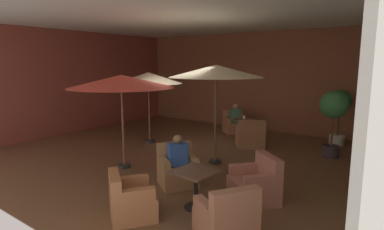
{
  "coord_description": "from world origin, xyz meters",
  "views": [
    {
      "loc": [
        5.44,
        -6.91,
        2.6
      ],
      "look_at": [
        0.0,
        0.46,
        1.09
      ],
      "focal_mm": 29.68,
      "sensor_mm": 36.0,
      "label": 1
    }
  ],
  "objects_px": {
    "potted_tree_left_corner": "(334,111)",
    "potted_tree_mid_left": "(339,107)",
    "armchair_front_left_east": "(250,137)",
    "patio_umbrella_tall_red": "(148,78)",
    "armchair_front_left_north": "(235,125)",
    "armchair_front_right_south": "(226,221)",
    "patron_by_window": "(178,152)",
    "patio_umbrella_center_beige": "(121,82)",
    "cafe_table_front_left": "(245,125)",
    "armchair_front_right_east": "(130,200)",
    "armchair_front_right_west": "(256,185)",
    "iced_drink_cup": "(244,117)",
    "cafe_table_front_right": "(196,180)",
    "armchair_front_right_north": "(177,170)",
    "patio_umbrella_near_wall": "(216,72)",
    "patron_blue_shirt": "(235,114)"
  },
  "relations": [
    {
      "from": "patron_by_window",
      "to": "patio_umbrella_center_beige",
      "type": "bearing_deg",
      "value": 175.99
    },
    {
      "from": "armchair_front_right_south",
      "to": "patio_umbrella_center_beige",
      "type": "bearing_deg",
      "value": 159.76
    },
    {
      "from": "armchair_front_right_east",
      "to": "cafe_table_front_right",
      "type": "bearing_deg",
      "value": 54.17
    },
    {
      "from": "cafe_table_front_left",
      "to": "potted_tree_left_corner",
      "type": "xyz_separation_m",
      "value": [
        2.92,
        -0.46,
        0.81
      ]
    },
    {
      "from": "patio_umbrella_center_beige",
      "to": "patron_by_window",
      "type": "xyz_separation_m",
      "value": [
        1.83,
        -0.13,
        -1.42
      ]
    },
    {
      "from": "armchair_front_right_south",
      "to": "patron_by_window",
      "type": "distance_m",
      "value": 2.34
    },
    {
      "from": "cafe_table_front_left",
      "to": "patron_by_window",
      "type": "height_order",
      "value": "patron_by_window"
    },
    {
      "from": "cafe_table_front_right",
      "to": "patio_umbrella_tall_red",
      "type": "distance_m",
      "value": 5.27
    },
    {
      "from": "armchair_front_left_east",
      "to": "patio_umbrella_tall_red",
      "type": "relative_size",
      "value": 0.49
    },
    {
      "from": "cafe_table_front_right",
      "to": "patron_blue_shirt",
      "type": "relative_size",
      "value": 1.16
    },
    {
      "from": "armchair_front_left_north",
      "to": "armchair_front_right_south",
      "type": "relative_size",
      "value": 1.02
    },
    {
      "from": "armchair_front_left_east",
      "to": "potted_tree_mid_left",
      "type": "height_order",
      "value": "potted_tree_mid_left"
    },
    {
      "from": "potted_tree_left_corner",
      "to": "potted_tree_mid_left",
      "type": "xyz_separation_m",
      "value": [
        -0.16,
        1.49,
        -0.08
      ]
    },
    {
      "from": "patio_umbrella_tall_red",
      "to": "patio_umbrella_center_beige",
      "type": "bearing_deg",
      "value": -60.37
    },
    {
      "from": "patron_blue_shirt",
      "to": "patio_umbrella_tall_red",
      "type": "bearing_deg",
      "value": -117.96
    },
    {
      "from": "cafe_table_front_left",
      "to": "armchair_front_right_south",
      "type": "relative_size",
      "value": 0.67
    },
    {
      "from": "armchair_front_right_east",
      "to": "armchair_front_right_west",
      "type": "distance_m",
      "value": 2.34
    },
    {
      "from": "armchair_front_left_east",
      "to": "patio_umbrella_tall_red",
      "type": "bearing_deg",
      "value": -153.89
    },
    {
      "from": "armchair_front_right_north",
      "to": "patron_blue_shirt",
      "type": "relative_size",
      "value": 1.52
    },
    {
      "from": "cafe_table_front_right",
      "to": "armchair_front_right_north",
      "type": "height_order",
      "value": "armchair_front_right_north"
    },
    {
      "from": "potted_tree_left_corner",
      "to": "patron_blue_shirt",
      "type": "distance_m",
      "value": 3.87
    },
    {
      "from": "patio_umbrella_tall_red",
      "to": "patron_by_window",
      "type": "distance_m",
      "value": 4.14
    },
    {
      "from": "patron_by_window",
      "to": "iced_drink_cup",
      "type": "distance_m",
      "value": 4.75
    },
    {
      "from": "potted_tree_mid_left",
      "to": "patron_by_window",
      "type": "relative_size",
      "value": 2.65
    },
    {
      "from": "patio_umbrella_center_beige",
      "to": "cafe_table_front_right",
      "type": "bearing_deg",
      "value": -15.51
    },
    {
      "from": "armchair_front_right_west",
      "to": "armchair_front_left_north",
      "type": "bearing_deg",
      "value": 122.65
    },
    {
      "from": "armchair_front_right_west",
      "to": "potted_tree_mid_left",
      "type": "distance_m",
      "value": 5.48
    },
    {
      "from": "potted_tree_mid_left",
      "to": "armchair_front_left_north",
      "type": "bearing_deg",
      "value": -174.65
    },
    {
      "from": "armchair_front_right_south",
      "to": "armchair_front_right_north",
      "type": "bearing_deg",
      "value": 146.82
    },
    {
      "from": "cafe_table_front_right",
      "to": "iced_drink_cup",
      "type": "bearing_deg",
      "value": 108.45
    },
    {
      "from": "armchair_front_left_east",
      "to": "patio_umbrella_center_beige",
      "type": "xyz_separation_m",
      "value": [
        -1.66,
        -3.67,
        1.82
      ]
    },
    {
      "from": "patio_umbrella_center_beige",
      "to": "patron_blue_shirt",
      "type": "height_order",
      "value": "patio_umbrella_center_beige"
    },
    {
      "from": "armchair_front_right_west",
      "to": "potted_tree_mid_left",
      "type": "height_order",
      "value": "potted_tree_mid_left"
    },
    {
      "from": "patio_umbrella_tall_red",
      "to": "armchair_front_right_east",
      "type": "bearing_deg",
      "value": -49.65
    },
    {
      "from": "cafe_table_front_left",
      "to": "patio_umbrella_center_beige",
      "type": "height_order",
      "value": "patio_umbrella_center_beige"
    },
    {
      "from": "armchair_front_left_east",
      "to": "armchair_front_right_south",
      "type": "bearing_deg",
      "value": -67.47
    },
    {
      "from": "armchair_front_right_west",
      "to": "patio_umbrella_near_wall",
      "type": "distance_m",
      "value": 3.16
    },
    {
      "from": "patio_umbrella_near_wall",
      "to": "potted_tree_left_corner",
      "type": "xyz_separation_m",
      "value": [
        2.31,
        2.4,
        -1.09
      ]
    },
    {
      "from": "patio_umbrella_center_beige",
      "to": "potted_tree_mid_left",
      "type": "distance_m",
      "value": 6.78
    },
    {
      "from": "patio_umbrella_near_wall",
      "to": "cafe_table_front_left",
      "type": "bearing_deg",
      "value": 102.08
    },
    {
      "from": "armchair_front_right_north",
      "to": "potted_tree_left_corner",
      "type": "xyz_separation_m",
      "value": [
        2.15,
        4.16,
        0.97
      ]
    },
    {
      "from": "armchair_front_left_north",
      "to": "patio_umbrella_center_beige",
      "type": "bearing_deg",
      "value": -92.85
    },
    {
      "from": "cafe_table_front_right",
      "to": "iced_drink_cup",
      "type": "distance_m",
      "value": 5.6
    },
    {
      "from": "potted_tree_left_corner",
      "to": "patron_blue_shirt",
      "type": "height_order",
      "value": "potted_tree_left_corner"
    },
    {
      "from": "patron_blue_shirt",
      "to": "potted_tree_mid_left",
      "type": "bearing_deg",
      "value": 5.87
    },
    {
      "from": "armchair_front_left_north",
      "to": "armchair_front_left_east",
      "type": "height_order",
      "value": "armchair_front_left_east"
    },
    {
      "from": "armchair_front_right_south",
      "to": "iced_drink_cup",
      "type": "xyz_separation_m",
      "value": [
        -2.77,
        5.93,
        0.43
      ]
    },
    {
      "from": "armchair_front_right_north",
      "to": "patio_umbrella_center_beige",
      "type": "relative_size",
      "value": 0.4
    },
    {
      "from": "armchair_front_left_east",
      "to": "patio_umbrella_tall_red",
      "type": "height_order",
      "value": "patio_umbrella_tall_red"
    },
    {
      "from": "cafe_table_front_right",
      "to": "patron_blue_shirt",
      "type": "distance_m",
      "value": 6.44
    }
  ]
}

